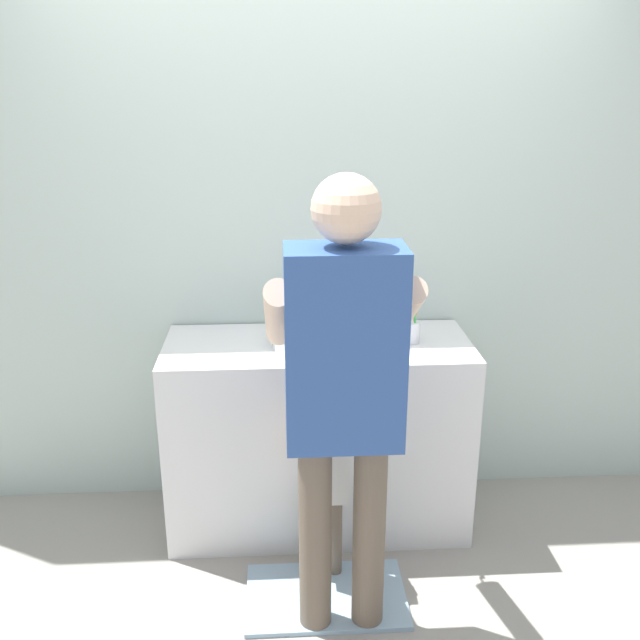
% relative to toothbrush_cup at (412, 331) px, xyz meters
% --- Properties ---
extents(ground_plane, '(14.00, 14.00, 0.00)m').
position_rel_toothbrush_cup_xyz_m(ground_plane, '(-0.41, -0.28, -0.94)').
color(ground_plane, '#9E998E').
extents(back_wall, '(4.40, 0.08, 2.70)m').
position_rel_toothbrush_cup_xyz_m(back_wall, '(-0.41, 0.34, 0.41)').
color(back_wall, silver).
rests_on(back_wall, ground).
extents(vanity_cabinet, '(1.34, 0.54, 0.89)m').
position_rel_toothbrush_cup_xyz_m(vanity_cabinet, '(-0.41, 0.02, -0.50)').
color(vanity_cabinet, white).
rests_on(vanity_cabinet, ground).
extents(sink_basin, '(0.40, 0.40, 0.11)m').
position_rel_toothbrush_cup_xyz_m(sink_basin, '(-0.41, -0.00, 0.00)').
color(sink_basin, white).
rests_on(sink_basin, vanity_cabinet).
extents(faucet, '(0.18, 0.14, 0.18)m').
position_rel_toothbrush_cup_xyz_m(faucet, '(-0.41, 0.23, 0.03)').
color(faucet, '#B7BABF').
rests_on(faucet, vanity_cabinet).
extents(toothbrush_cup, '(0.07, 0.07, 0.21)m').
position_rel_toothbrush_cup_xyz_m(toothbrush_cup, '(0.00, 0.00, 0.00)').
color(toothbrush_cup, silver).
rests_on(toothbrush_cup, vanity_cabinet).
extents(bath_mat, '(0.64, 0.40, 0.02)m').
position_rel_toothbrush_cup_xyz_m(bath_mat, '(-0.41, -0.53, -0.93)').
color(bath_mat, '#99B7CC').
rests_on(bath_mat, ground).
extents(child_toddler, '(0.25, 0.25, 0.82)m').
position_rel_toothbrush_cup_xyz_m(child_toddler, '(-0.41, -0.39, -0.46)').
color(child_toddler, '#6B5B4C').
rests_on(child_toddler, ground).
extents(adult_parent, '(0.53, 0.56, 1.71)m').
position_rel_toothbrush_cup_xyz_m(adult_parent, '(-0.36, -0.65, 0.08)').
color(adult_parent, '#6B5B4C').
rests_on(adult_parent, ground).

